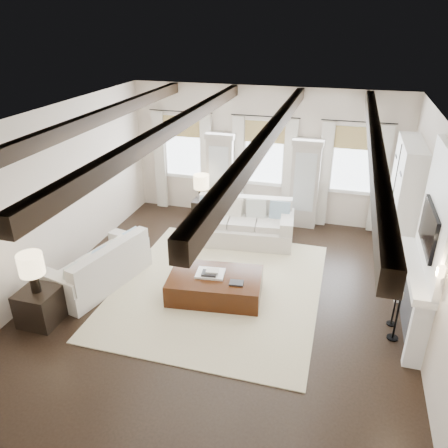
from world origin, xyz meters
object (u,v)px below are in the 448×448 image
(side_table_front, at_px, (40,306))
(side_table_back, at_px, (202,212))
(ottoman, at_px, (215,286))
(sofa_left, at_px, (101,268))
(sofa_back, at_px, (243,225))

(side_table_front, bearing_deg, side_table_back, 72.48)
(ottoman, xyz_separation_m, side_table_front, (-2.56, -1.48, 0.09))
(sofa_left, bearing_deg, sofa_back, 49.06)
(sofa_left, relative_size, ottoman, 1.32)
(sofa_left, height_order, side_table_back, sofa_left)
(ottoman, distance_m, side_table_back, 3.10)
(side_table_back, bearing_deg, sofa_left, -107.80)
(sofa_back, relative_size, sofa_left, 1.06)
(sofa_back, distance_m, side_table_back, 1.30)
(ottoman, distance_m, side_table_front, 2.96)
(sofa_back, bearing_deg, side_table_back, 153.66)
(side_table_front, xyz_separation_m, side_table_back, (1.37, 4.33, 0.01))
(sofa_back, relative_size, ottoman, 1.40)
(sofa_back, relative_size, side_table_back, 3.74)
(side_table_front, bearing_deg, sofa_left, 73.17)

